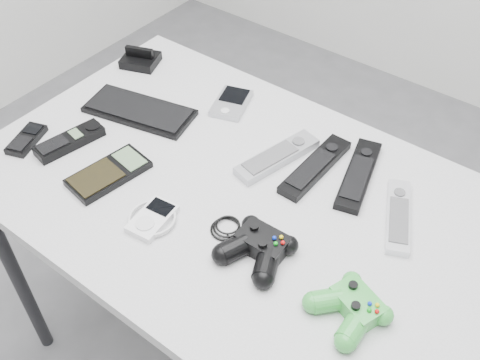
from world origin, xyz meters
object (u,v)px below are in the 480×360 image
Objects in this scene: pda_keyboard at (139,110)px; calculator at (109,173)px; remote_silver_a at (277,156)px; mp3_player at (152,218)px; mobile_phone at (26,139)px; cordless_handset at (70,141)px; remote_black_b at (359,174)px; remote_silver_b at (398,216)px; controller_black at (259,246)px; pda at (231,103)px; remote_black_a at (315,166)px; controller_green at (352,306)px; desk at (235,209)px.

pda_keyboard and calculator have the same top height.
mp3_player is at bearing -93.41° from remote_silver_a.
cordless_handset is at bearing 12.10° from mobile_phone.
remote_silver_a reaches higher than remote_black_b.
remote_silver_b reaches higher than mobile_phone.
remote_silver_b is 0.86× the size of controller_black.
controller_black is (0.33, -0.34, 0.01)m from pda.
mp3_player is at bearing -20.05° from mobile_phone.
controller_black reaches higher than remote_silver_a.
pda_keyboard is 2.23× the size of pda.
pda is 0.54× the size of remote_black_a.
mobile_phone is 0.80× the size of controller_green.
mobile_phone reaches higher than pda_keyboard.
calculator is at bearing -157.90° from controller_green.
remote_silver_b is (0.32, 0.13, 0.08)m from desk.
controller_black reaches higher than desk.
calculator is at bearing -75.59° from pda_keyboard.
remote_silver_a reaches higher than mobile_phone.
pda_keyboard is 1.21× the size of remote_black_b.
calculator is 1.68× the size of mp3_player.
remote_black_a is 1.37× the size of cordless_handset.
desk is 5.33× the size of remote_silver_a.
calculator is 0.76× the size of controller_black.
mobile_phone is at bearing -161.94° from calculator.
mp3_player is (-0.39, -0.31, -0.00)m from remote_silver_b.
remote_black_b is 1.27× the size of calculator.
controller_black is at bearing 9.23° from mp3_player.
remote_black_a is 1.64× the size of controller_green.
controller_black is at bearing -63.99° from pda.
desk is 0.21m from mp3_player.
remote_silver_a is 0.93× the size of controller_black.
mobile_phone is (-0.13, -0.24, 0.00)m from pda_keyboard.
calculator is at bearing 4.41° from cordless_handset.
desk is 10.49× the size of mobile_phone.
remote_black_a is (0.29, -0.07, 0.00)m from pda.
controller_green is at bearing -18.97° from desk.
mobile_phone is 0.67× the size of cordless_handset.
calculator is at bearing 160.28° from mp3_player.
mobile_phone reaches higher than desk.
desk is at bearing -85.25° from remote_silver_a.
pda_keyboard is 1.27× the size of remote_silver_a.
remote_black_a is (0.11, 0.15, 0.08)m from desk.
remote_black_b is (0.17, 0.06, -0.00)m from remote_silver_a.
calculator is (-0.24, -0.14, 0.08)m from desk.
remote_black_b reaches higher than mobile_phone.
remote_silver_b is (0.50, -0.09, 0.00)m from pda.
pda and mp3_player have the same top height.
remote_black_a is 2.06× the size of mobile_phone.
pda reaches higher than desk.
mp3_player is (0.27, -0.24, 0.00)m from pda_keyboard.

